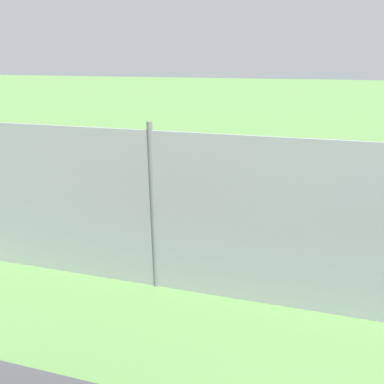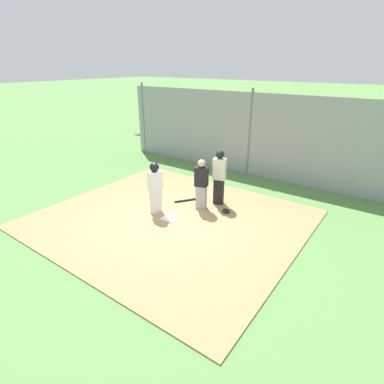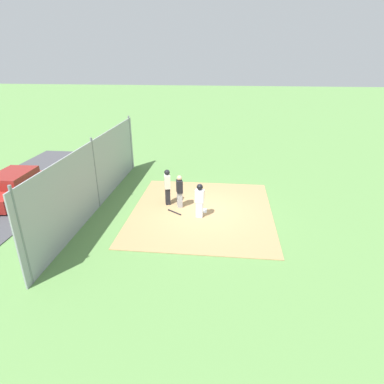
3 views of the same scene
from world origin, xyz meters
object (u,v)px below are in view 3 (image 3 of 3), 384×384
object	(u,v)px
baseball_bat	(175,212)
catcher_mask	(179,199)
runner	(200,199)
parked_car_red	(14,186)
home_plate	(202,211)
umpire	(167,186)
catcher	(180,191)

from	to	relation	value
baseball_bat	catcher_mask	xyz separation A→B (m)	(-1.47, -0.03, 0.03)
runner	parked_car_red	world-z (taller)	runner
home_plate	runner	bearing A→B (deg)	-6.17
umpire	parked_car_red	xyz separation A→B (m)	(0.03, -7.85, -0.34)
catcher_mask	baseball_bat	bearing A→B (deg)	1.18
umpire	catcher_mask	size ratio (longest dim) A/B	7.29
runner	catcher_mask	world-z (taller)	runner
catcher	runner	bearing A→B (deg)	-60.27
umpire	parked_car_red	world-z (taller)	umpire
umpire	catcher_mask	bearing A→B (deg)	34.31
catcher_mask	umpire	bearing A→B (deg)	-39.01
catcher	catcher_mask	bearing A→B (deg)	84.66
runner	parked_car_red	distance (m)	9.57
umpire	catcher_mask	distance (m)	1.11
runner	catcher_mask	distance (m)	2.26
catcher	runner	xyz separation A→B (m)	(0.94, 1.02, 0.07)
catcher	runner	distance (m)	1.39
home_plate	runner	xyz separation A→B (m)	(0.60, -0.07, 0.87)
home_plate	umpire	bearing A→B (deg)	-108.93
baseball_bat	parked_car_red	size ratio (longest dim) A/B	0.19
catcher	catcher_mask	distance (m)	1.11
umpire	baseball_bat	world-z (taller)	umpire
home_plate	umpire	world-z (taller)	umpire
catcher	parked_car_red	world-z (taller)	catcher
baseball_bat	parked_car_red	xyz separation A→B (m)	(-0.90, -8.32, 0.55)
catcher	baseball_bat	size ratio (longest dim) A/B	1.96
catcher	runner	world-z (taller)	same
home_plate	catcher	size ratio (longest dim) A/B	0.28
catcher	parked_car_red	size ratio (longest dim) A/B	0.37
catcher_mask	parked_car_red	xyz separation A→B (m)	(0.57, -8.29, 0.52)
parked_car_red	baseball_bat	bearing A→B (deg)	82.02
umpire	runner	bearing A→B (deg)	-52.59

